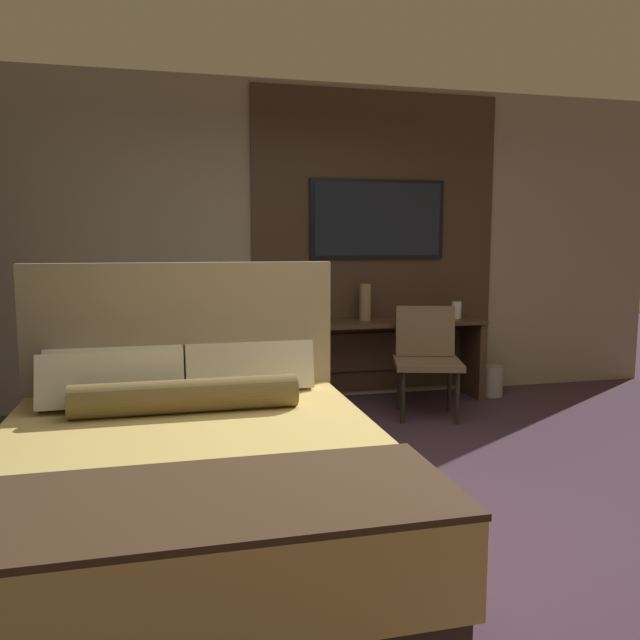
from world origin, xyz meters
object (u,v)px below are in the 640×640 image
Objects in this scene: tv at (378,219)px; desk_chair at (426,351)px; vase_tall at (365,302)px; vase_short at (456,310)px; waste_bin at (491,381)px; desk at (383,346)px; bed at (189,479)px; book at (315,320)px.

desk_chair is at bearing -74.17° from tv.
vase_short is (0.85, -0.07, -0.08)m from vase_tall.
waste_bin is at bearing -14.77° from tv.
vase_short reaches higher than desk.
vase_short is at bearing 44.13° from bed.
book is at bearing 175.94° from waste_bin.
bed is at bearing -115.28° from book.
bed is 1.18× the size of desk.
desk_chair reaches higher than desk.
book is (-0.82, 0.54, 0.21)m from desk_chair.
bed is 3.02m from desk.
desk is 6.35× the size of waste_bin.
waste_bin is at bearing -9.84° from vase_short.
vase_short is (0.69, -0.03, 0.31)m from desk.
vase_short is at bearing -2.55° from book.
desk reaches higher than waste_bin.
waste_bin is (2.81, 2.34, -0.20)m from bed.
book is at bearing 177.53° from desk.
bed is 13.54× the size of vase_short.
desk_chair is 0.74m from vase_short.
vase_short is at bearing 60.79° from desk_chair.
tv is 8.13× the size of vase_short.
desk_chair is (1.98, 1.92, 0.19)m from bed.
bed is at bearing -140.21° from waste_bin.
bed is 3.41m from tv.
waste_bin is (1.19, -0.13, -0.75)m from vase_tall.
book reaches higher than waste_bin.
desk is at bearing -12.65° from vase_tall.
waste_bin is (0.83, 0.42, -0.39)m from desk_chair.
vase_short reaches higher than waste_bin.
desk is 0.67m from book.
vase_tall is at bearing 175.46° from vase_short.
bed is 1.67× the size of tv.
waste_bin is (1.65, -0.12, -0.60)m from book.
bed reaches higher than waste_bin.
vase_short is 0.55× the size of waste_bin.
vase_tall is (-0.36, 0.55, 0.36)m from desk_chair.
tv is at bearing 42.21° from vase_tall.
book is at bearing -166.11° from tv.
tv reaches higher than bed.
tv is 0.76m from vase_tall.
bed is 6.45× the size of vase_tall.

